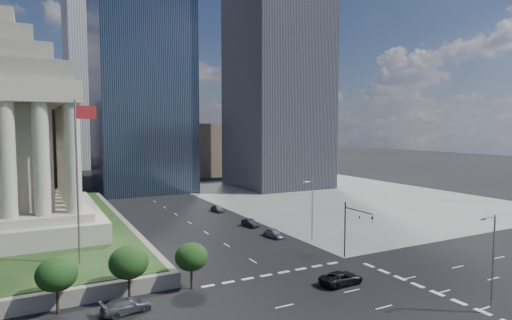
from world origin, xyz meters
TOP-DOWN VIEW (x-y plane):
  - ground at (0.00, 100.00)m, footprint 500.00×500.00m
  - sidewalk_ne at (46.00, 60.00)m, footprint 68.00×90.00m
  - flagpole at (-21.83, 24.00)m, footprint 2.52×0.24m
  - midrise_glass at (2.00, 95.00)m, footprint 26.00×26.00m
  - highrise_ne at (42.00, 85.00)m, footprint 26.00×28.00m
  - building_filler_ne at (32.00, 130.00)m, footprint 20.00×30.00m
  - building_filler_nw at (-30.00, 130.00)m, footprint 24.00×30.00m
  - traffic_signal_ne at (12.50, 13.70)m, footprint 0.30×5.74m
  - street_lamp_south at (13.33, -6.00)m, footprint 2.13×0.22m
  - street_lamp_north at (13.33, 25.00)m, footprint 2.13×0.22m
  - pickup_truck at (5.23, 7.19)m, footprint 5.63×2.78m
  - suv_grey at (-18.84, 11.00)m, footprint 5.37×2.76m
  - parked_sedan_near at (9.00, 29.72)m, footprint 4.54×2.23m
  - parked_sedan_mid at (9.00, 38.64)m, footprint 4.27×1.95m
  - parked_sedan_far at (9.00, 54.58)m, footprint 4.46×2.09m

SIDE VIEW (x-z plane):
  - ground at x=0.00m, z-range 0.00..0.00m
  - sidewalk_ne at x=46.00m, z-range 0.00..0.03m
  - parked_sedan_mid at x=9.00m, z-range 0.00..1.36m
  - parked_sedan_far at x=9.00m, z-range 0.00..1.48m
  - suv_grey at x=-18.84m, z-range 0.00..1.49m
  - parked_sedan_near at x=9.00m, z-range 0.00..1.49m
  - pickup_truck at x=5.23m, z-range 0.00..1.53m
  - traffic_signal_ne at x=12.50m, z-range 1.25..9.25m
  - street_lamp_south at x=13.33m, z-range 0.66..10.66m
  - street_lamp_north at x=13.33m, z-range 0.66..10.66m
  - building_filler_ne at x=32.00m, z-range 0.00..20.00m
  - flagpole at x=-21.83m, z-range 3.11..23.11m
  - building_filler_nw at x=-30.00m, z-range 0.00..28.00m
  - midrise_glass at x=2.00m, z-range 0.00..60.00m
  - highrise_ne at x=42.00m, z-range 0.00..100.00m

